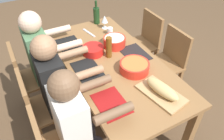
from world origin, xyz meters
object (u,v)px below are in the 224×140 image
object	(u,v)px
bread_loaf	(162,89)
wine_glass	(105,20)
diner_near_right	(76,122)
serving_bowl_greens	(93,50)
wine_bottle	(96,15)
chair_near_left	(30,76)
chair_near_center	(42,106)
dining_table	(112,68)
cutting_board	(161,94)
chair_far_center	(168,60)
diner_near_left	(43,55)
diner_near_center	(57,83)
beer_bottle	(109,47)
cup_far_left	(110,31)
serving_bowl_pasta	(114,41)
chair_far_left	(144,41)
serving_bowl_fruit	(134,66)

from	to	relation	value
bread_loaf	wine_glass	world-z (taller)	wine_glass
diner_near_right	serving_bowl_greens	distance (m)	0.84
bread_loaf	wine_bottle	bearing A→B (deg)	177.33
diner_near_right	chair_near_left	bearing A→B (deg)	-169.21
chair_near_center	wine_glass	size ratio (longest dim) A/B	5.12
dining_table	chair_near_center	size ratio (longest dim) A/B	2.06
cutting_board	bread_loaf	world-z (taller)	bread_loaf
diner_near_right	wine_bottle	bearing A→B (deg)	148.69
chair_near_left	chair_far_center	world-z (taller)	same
dining_table	diner_near_left	size ratio (longest dim) A/B	1.46
dining_table	chair_near_left	distance (m)	0.91
bread_loaf	diner_near_left	bearing A→B (deg)	-146.52
bread_loaf	diner_near_center	bearing A→B (deg)	-129.74
wine_bottle	bread_loaf	bearing A→B (deg)	-2.67
cutting_board	beer_bottle	world-z (taller)	beer_bottle
cutting_board	diner_near_center	bearing A→B (deg)	-129.74
serving_bowl_greens	cup_far_left	world-z (taller)	same
chair_far_center	serving_bowl_pasta	distance (m)	0.71
chair_far_center	cup_far_left	distance (m)	0.76
chair_far_left	diner_near_center	world-z (taller)	diner_near_center
chair_near_left	bread_loaf	world-z (taller)	same
serving_bowl_fruit	bread_loaf	xyz separation A→B (m)	(0.37, 0.03, 0.01)
dining_table	cutting_board	size ratio (longest dim) A/B	4.38
beer_bottle	diner_near_center	bearing A→B (deg)	-81.45
serving_bowl_fruit	chair_far_center	bearing A→B (deg)	109.41
chair_near_center	wine_bottle	xyz separation A→B (m)	(-0.79, 0.96, 0.37)
chair_near_left	beer_bottle	xyz separation A→B (m)	(0.40, 0.76, 0.37)
serving_bowl_pasta	cutting_board	xyz separation A→B (m)	(0.82, -0.01, -0.05)
beer_bottle	wine_bottle	bearing A→B (deg)	164.41
chair_near_left	diner_near_right	distance (m)	1.00
cutting_board	cup_far_left	xyz separation A→B (m)	(-1.06, 0.08, 0.03)
wine_bottle	cup_far_left	size ratio (longest dim) A/B	3.53
diner_near_right	wine_bottle	xyz separation A→B (m)	(-1.27, 0.77, 0.15)
serving_bowl_fruit	diner_near_right	bearing A→B (deg)	-69.19
diner_near_right	serving_bowl_fruit	xyz separation A→B (m)	(-0.26, 0.68, 0.09)
chair_near_left	serving_bowl_pasta	world-z (taller)	chair_near_left
diner_near_right	cup_far_left	bearing A→B (deg)	140.26
diner_near_right	chair_near_center	size ratio (longest dim) A/B	1.41
diner_near_left	chair_near_center	world-z (taller)	diner_near_left
serving_bowl_pasta	dining_table	bearing A→B (deg)	-33.72
bread_loaf	chair_far_center	bearing A→B (deg)	134.18
serving_bowl_greens	diner_near_right	bearing A→B (deg)	-33.59
chair_near_left	cup_far_left	world-z (taller)	chair_near_left
chair_far_center	serving_bowl_fruit	bearing A→B (deg)	-70.59
serving_bowl_fruit	cup_far_left	distance (m)	0.70
chair_far_left	chair_near_left	bearing A→B (deg)	-90.00
diner_near_center	bread_loaf	world-z (taller)	diner_near_center
diner_near_left	cutting_board	world-z (taller)	diner_near_left
chair_near_left	cutting_board	xyz separation A→B (m)	(1.07, 0.89, 0.27)
chair_far_center	beer_bottle	xyz separation A→B (m)	(-0.09, -0.74, 0.37)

